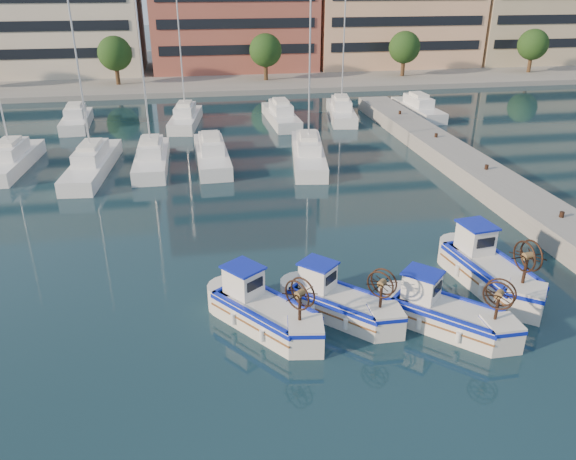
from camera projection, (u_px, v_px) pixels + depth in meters
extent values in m
plane|color=#193541|center=(350.00, 326.00, 22.27)|extent=(300.00, 300.00, 0.00)
cube|color=gray|center=(537.00, 213.00, 31.22)|extent=(3.00, 60.00, 1.20)
cube|color=gray|center=(226.00, 67.00, 82.20)|extent=(180.00, 40.00, 0.60)
cylinder|color=#3F2B19|center=(118.00, 77.00, 67.41)|extent=(0.50, 0.50, 3.00)
sphere|color=#24491A|center=(115.00, 53.00, 66.29)|extent=(4.00, 4.00, 4.00)
cylinder|color=#3F2B19|center=(266.00, 73.00, 70.22)|extent=(0.50, 0.50, 3.00)
sphere|color=#24491A|center=(266.00, 50.00, 69.10)|extent=(4.00, 4.00, 4.00)
cylinder|color=#3F2B19|center=(403.00, 69.00, 73.03)|extent=(0.50, 0.50, 3.00)
sphere|color=#24491A|center=(404.00, 47.00, 71.91)|extent=(4.00, 4.00, 4.00)
cylinder|color=#3F2B19|center=(529.00, 65.00, 75.84)|extent=(0.50, 0.50, 3.00)
sphere|color=#24491A|center=(533.00, 44.00, 74.72)|extent=(4.00, 4.00, 4.00)
cube|color=white|center=(12.00, 162.00, 40.05)|extent=(2.80, 8.65, 1.00)
cube|color=white|center=(93.00, 166.00, 39.30)|extent=(3.07, 10.29, 1.00)
cylinder|color=silver|center=(81.00, 86.00, 37.02)|extent=(0.12, 0.12, 11.00)
cube|color=white|center=(152.00, 160.00, 40.48)|extent=(2.31, 8.63, 1.00)
cylinder|color=silver|center=(144.00, 82.00, 38.19)|extent=(0.12, 0.12, 11.00)
cube|color=white|center=(212.00, 156.00, 41.40)|extent=(2.42, 9.28, 1.00)
cube|color=white|center=(308.00, 155.00, 41.56)|extent=(3.71, 10.28, 1.00)
cylinder|color=silver|center=(309.00, 79.00, 39.27)|extent=(0.12, 0.12, 11.00)
cube|color=white|center=(77.00, 121.00, 51.11)|extent=(2.49, 7.34, 1.00)
cube|color=white|center=(186.00, 120.00, 51.63)|extent=(3.33, 8.28, 1.00)
cylinder|color=silver|center=(181.00, 58.00, 49.35)|extent=(0.12, 0.12, 11.00)
cube|color=white|center=(281.00, 117.00, 52.69)|extent=(2.47, 9.09, 1.00)
cube|color=white|center=(341.00, 113.00, 54.27)|extent=(3.58, 9.15, 1.00)
cylinder|color=silver|center=(343.00, 54.00, 51.98)|extent=(0.12, 0.12, 11.00)
cube|color=white|center=(418.00, 110.00, 55.40)|extent=(2.53, 8.79, 1.00)
cube|color=silver|center=(265.00, 316.00, 21.97)|extent=(3.99, 4.49, 1.06)
cube|color=#0D1CAB|center=(265.00, 307.00, 21.80)|extent=(4.11, 4.62, 0.16)
cube|color=#197AC7|center=(265.00, 308.00, 21.83)|extent=(3.42, 3.91, 0.06)
cube|color=white|center=(243.00, 281.00, 22.28)|extent=(1.67, 1.72, 1.11)
cube|color=#0D1CAB|center=(243.00, 267.00, 22.02)|extent=(1.89, 1.93, 0.08)
cylinder|color=#331E14|center=(300.00, 309.00, 20.37)|extent=(0.12, 0.12, 1.17)
cylinder|color=brown|center=(300.00, 294.00, 20.11)|extent=(0.43, 0.42, 0.28)
torus|color=#331E14|center=(297.00, 295.00, 20.01)|extent=(0.76, 0.99, 1.18)
torus|color=#331E14|center=(303.00, 292.00, 20.21)|extent=(0.76, 0.99, 1.18)
cube|color=silver|center=(341.00, 306.00, 22.64)|extent=(4.02, 4.06, 1.00)
cube|color=#0D1CAB|center=(341.00, 298.00, 22.49)|extent=(4.14, 4.18, 0.15)
cube|color=#197AC7|center=(341.00, 299.00, 22.51)|extent=(3.47, 3.51, 0.06)
cube|color=white|center=(318.00, 276.00, 22.83)|extent=(1.61, 1.62, 1.05)
cube|color=#0D1CAB|center=(318.00, 263.00, 22.59)|extent=(1.82, 1.82, 0.08)
cylinder|color=#331E14|center=(381.00, 297.00, 21.29)|extent=(0.11, 0.11, 1.10)
cylinder|color=brown|center=(382.00, 283.00, 21.05)|extent=(0.40, 0.40, 0.27)
torus|color=#331E14|center=(380.00, 285.00, 20.94)|extent=(0.83, 0.84, 1.11)
torus|color=#331E14|center=(384.00, 282.00, 21.15)|extent=(0.83, 0.84, 1.11)
cube|color=silver|center=(447.00, 318.00, 21.86)|extent=(4.13, 4.12, 1.02)
cube|color=#0D1CAB|center=(448.00, 309.00, 21.69)|extent=(4.26, 4.24, 0.16)
cube|color=#197AC7|center=(448.00, 311.00, 21.72)|extent=(3.57, 3.56, 0.06)
cube|color=white|center=(422.00, 286.00, 22.03)|extent=(1.65, 1.65, 1.07)
cube|color=#0D1CAB|center=(423.00, 273.00, 21.79)|extent=(1.86, 1.86, 0.08)
cylinder|color=#331E14|center=(497.00, 308.00, 20.50)|extent=(0.12, 0.12, 1.13)
cylinder|color=brown|center=(500.00, 294.00, 20.25)|extent=(0.41, 0.41, 0.27)
torus|color=#331E14|center=(498.00, 296.00, 20.14)|extent=(0.86, 0.85, 1.14)
torus|color=#331E14|center=(501.00, 292.00, 20.36)|extent=(0.86, 0.85, 1.14)
cube|color=silver|center=(490.00, 275.00, 24.83)|extent=(2.61, 4.90, 1.17)
cube|color=#0D1CAB|center=(491.00, 266.00, 24.64)|extent=(2.69, 5.05, 0.18)
cube|color=#197AC7|center=(491.00, 267.00, 24.67)|extent=(2.12, 4.38, 0.07)
cube|color=white|center=(476.00, 238.00, 25.49)|extent=(1.41, 1.60, 1.22)
cube|color=#0D1CAB|center=(478.00, 225.00, 25.21)|extent=(1.60, 1.79, 0.09)
cylinder|color=#331E14|center=(525.00, 271.00, 22.58)|extent=(0.13, 0.13, 1.29)
cylinder|color=brown|center=(528.00, 256.00, 22.29)|extent=(0.39, 0.36, 0.31)
torus|color=#331E14|center=(524.00, 257.00, 22.25)|extent=(0.25, 1.30, 1.30)
torus|color=#331E14|center=(531.00, 255.00, 22.34)|extent=(0.25, 1.30, 1.30)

